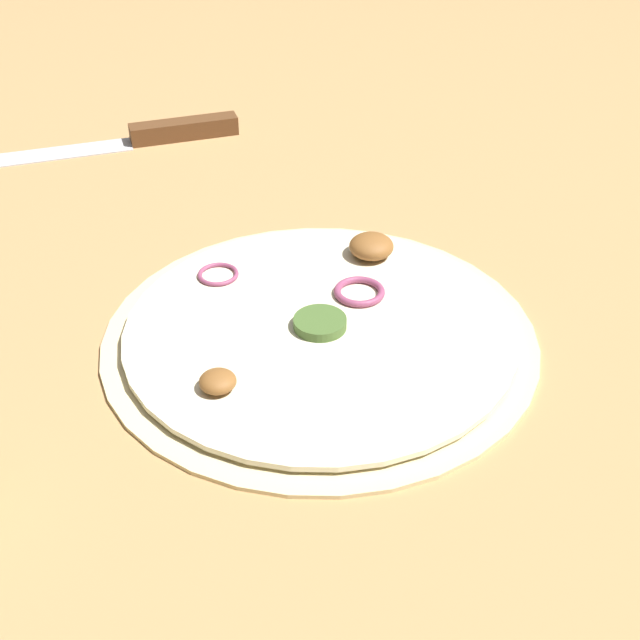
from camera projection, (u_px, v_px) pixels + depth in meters
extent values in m
plane|color=tan|center=(320.00, 339.00, 0.61)|extent=(3.00, 3.00, 0.00)
cylinder|color=beige|center=(320.00, 336.00, 0.61)|extent=(0.30, 0.30, 0.01)
cylinder|color=#EFE5C1|center=(320.00, 330.00, 0.60)|extent=(0.27, 0.27, 0.00)
cylinder|color=#47662D|center=(323.00, 322.00, 0.60)|extent=(0.04, 0.04, 0.01)
ellipsoid|color=brown|center=(218.00, 381.00, 0.55)|extent=(0.02, 0.02, 0.01)
torus|color=#934266|center=(359.00, 292.00, 0.63)|extent=(0.04, 0.04, 0.01)
ellipsoid|color=brown|center=(371.00, 246.00, 0.67)|extent=(0.03, 0.03, 0.02)
torus|color=#934266|center=(218.00, 274.00, 0.65)|extent=(0.03, 0.03, 0.00)
cube|color=silver|center=(18.00, 158.00, 0.84)|extent=(0.12, 0.21, 0.00)
cube|color=brown|center=(184.00, 129.00, 0.88)|extent=(0.06, 0.10, 0.02)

